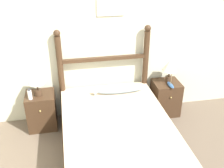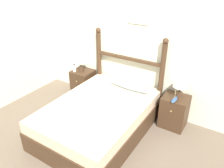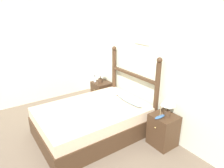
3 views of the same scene
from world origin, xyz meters
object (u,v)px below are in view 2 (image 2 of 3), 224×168
at_px(model_boat, 174,99).
at_px(fish_pillow, 130,87).
at_px(bottle, 74,68).
at_px(nightstand_right, 174,111).
at_px(bed, 99,118).
at_px(table_lamp_right, 181,83).
at_px(nightstand_left, 83,83).
at_px(table_lamp_left, 81,59).

distance_m(model_boat, fish_pillow, 0.77).
relative_size(bottle, model_boat, 0.76).
relative_size(nightstand_right, bottle, 3.34).
distance_m(nightstand_right, model_boat, 0.32).
distance_m(bed, table_lamp_right, 1.37).
bearing_deg(fish_pillow, model_boat, -0.12).
distance_m(bed, bottle, 1.31).
bearing_deg(fish_pillow, bed, -105.20).
bearing_deg(nightstand_left, fish_pillow, -5.98).
bearing_deg(model_boat, bottle, 179.60).
distance_m(nightstand_right, table_lamp_left, 1.98).
xyz_separation_m(bed, bottle, (-1.06, 0.67, 0.36)).
xyz_separation_m(nightstand_left, table_lamp_left, (-0.01, -0.02, 0.52)).
xyz_separation_m(bed, table_lamp_left, (-0.96, 0.76, 0.54)).
height_order(table_lamp_left, fish_pillow, table_lamp_left).
bearing_deg(fish_pillow, bottle, 179.43).
bearing_deg(nightstand_right, bed, -140.59).
bearing_deg(bed, model_boat, 34.69).
distance_m(table_lamp_right, fish_pillow, 0.84).
bearing_deg(bed, fish_pillow, 74.80).
relative_size(bottle, fish_pillow, 0.23).
height_order(bed, nightstand_right, nightstand_right).
height_order(bed, table_lamp_right, table_lamp_right).
bearing_deg(bottle, bed, -32.41).
bearing_deg(model_boat, nightstand_left, 176.40).
bearing_deg(table_lamp_right, bed, -140.58).
height_order(nightstand_left, model_boat, model_boat).
xyz_separation_m(bottle, fish_pillow, (1.24, -0.01, -0.06)).
bearing_deg(table_lamp_right, nightstand_left, -179.34).
relative_size(bed, model_boat, 8.99).
bearing_deg(nightstand_left, bed, -39.41).
bearing_deg(nightstand_left, model_boat, -3.60).
bearing_deg(bottle, table_lamp_left, 38.78).
relative_size(nightstand_left, table_lamp_left, 1.51).
relative_size(table_lamp_left, bottle, 2.22).
xyz_separation_m(model_boat, fish_pillow, (-0.77, 0.00, -0.01)).
height_order(table_lamp_left, model_boat, table_lamp_left).
height_order(model_boat, fish_pillow, model_boat).
bearing_deg(fish_pillow, nightstand_left, 174.02).
xyz_separation_m(nightstand_right, model_boat, (0.00, -0.12, 0.29)).
relative_size(bed, table_lamp_right, 5.31).
height_order(table_lamp_right, model_boat, table_lamp_right).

